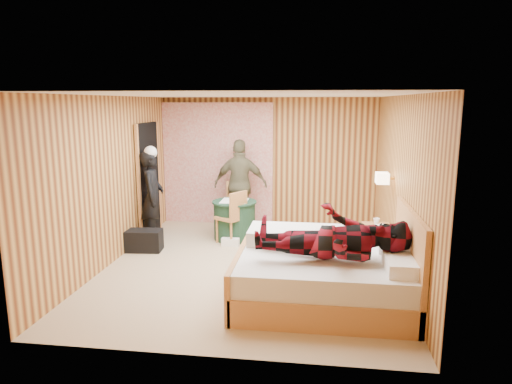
# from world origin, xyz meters

# --- Properties ---
(floor) EXTENTS (4.20, 5.00, 0.01)m
(floor) POSITION_xyz_m (0.00, 0.00, 0.00)
(floor) COLOR tan
(floor) RESTS_ON ground
(ceiling) EXTENTS (4.20, 5.00, 0.01)m
(ceiling) POSITION_xyz_m (0.00, 0.00, 2.50)
(ceiling) COLOR white
(ceiling) RESTS_ON wall_back
(wall_back) EXTENTS (4.20, 0.02, 2.50)m
(wall_back) POSITION_xyz_m (0.00, 2.50, 1.25)
(wall_back) COLOR tan
(wall_back) RESTS_ON floor
(wall_left) EXTENTS (0.02, 5.00, 2.50)m
(wall_left) POSITION_xyz_m (-2.10, 0.00, 1.25)
(wall_left) COLOR tan
(wall_left) RESTS_ON floor
(wall_right) EXTENTS (0.02, 5.00, 2.50)m
(wall_right) POSITION_xyz_m (2.10, 0.00, 1.25)
(wall_right) COLOR tan
(wall_right) RESTS_ON floor
(curtain) EXTENTS (2.20, 0.08, 2.40)m
(curtain) POSITION_xyz_m (-1.00, 2.43, 1.20)
(curtain) COLOR beige
(curtain) RESTS_ON floor
(doorway) EXTENTS (0.06, 0.90, 2.05)m
(doorway) POSITION_xyz_m (-2.06, 1.40, 1.02)
(doorway) COLOR black
(doorway) RESTS_ON floor
(wall_lamp) EXTENTS (0.26, 0.24, 0.16)m
(wall_lamp) POSITION_xyz_m (1.92, 0.45, 1.30)
(wall_lamp) COLOR gold
(wall_lamp) RESTS_ON wall_right
(bed) EXTENTS (2.16, 1.70, 1.17)m
(bed) POSITION_xyz_m (1.12, -1.05, 0.34)
(bed) COLOR #E39D5D
(bed) RESTS_ON floor
(nightstand) EXTENTS (0.44, 0.59, 0.57)m
(nightstand) POSITION_xyz_m (1.88, 0.39, 0.30)
(nightstand) COLOR #E39D5D
(nightstand) RESTS_ON floor
(round_table) EXTENTS (0.79, 0.79, 0.70)m
(round_table) POSITION_xyz_m (-0.47, 1.35, 0.35)
(round_table) COLOR #1C3E2B
(round_table) RESTS_ON floor
(chair_far) EXTENTS (0.56, 0.56, 0.93)m
(chair_far) POSITION_xyz_m (-0.51, 1.97, 0.54)
(chair_far) COLOR #E39D5D
(chair_far) RESTS_ON floor
(chair_near) EXTENTS (0.57, 0.57, 0.92)m
(chair_near) POSITION_xyz_m (-0.43, 1.08, 0.53)
(chair_near) COLOR #E39D5D
(chair_near) RESTS_ON floor
(duffel_bag) EXTENTS (0.65, 0.38, 0.35)m
(duffel_bag) POSITION_xyz_m (-1.85, 0.48, 0.18)
(duffel_bag) COLOR black
(duffel_bag) RESTS_ON floor
(sneaker_left) EXTENTS (0.30, 0.12, 0.13)m
(sneaker_left) POSITION_xyz_m (-0.47, 0.92, 0.07)
(sneaker_left) COLOR white
(sneaker_left) RESTS_ON floor
(sneaker_right) EXTENTS (0.27, 0.14, 0.11)m
(sneaker_right) POSITION_xyz_m (-0.52, 1.05, 0.06)
(sneaker_right) COLOR white
(sneaker_right) RESTS_ON floor
(woman_standing) EXTENTS (0.47, 0.64, 1.60)m
(woman_standing) POSITION_xyz_m (-1.85, 1.01, 0.80)
(woman_standing) COLOR black
(woman_standing) RESTS_ON floor
(man_at_table) EXTENTS (1.02, 0.44, 1.72)m
(man_at_table) POSITION_xyz_m (-0.47, 2.01, 0.86)
(man_at_table) COLOR brown
(man_at_table) RESTS_ON floor
(man_on_bed) EXTENTS (0.86, 0.67, 1.77)m
(man_on_bed) POSITION_xyz_m (1.15, -1.28, 1.01)
(man_on_bed) COLOR maroon
(man_on_bed) RESTS_ON bed
(book_lower) EXTENTS (0.24, 0.27, 0.02)m
(book_lower) POSITION_xyz_m (1.88, 0.34, 0.58)
(book_lower) COLOR white
(book_lower) RESTS_ON nightstand
(book_upper) EXTENTS (0.25, 0.27, 0.02)m
(book_upper) POSITION_xyz_m (1.88, 0.34, 0.60)
(book_upper) COLOR white
(book_upper) RESTS_ON nightstand
(cup_nightstand) EXTENTS (0.13, 0.13, 0.09)m
(cup_nightstand) POSITION_xyz_m (1.88, 0.52, 0.62)
(cup_nightstand) COLOR white
(cup_nightstand) RESTS_ON nightstand
(cup_table) EXTENTS (0.13, 0.13, 0.10)m
(cup_table) POSITION_xyz_m (-0.37, 1.30, 0.75)
(cup_table) COLOR white
(cup_table) RESTS_ON round_table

